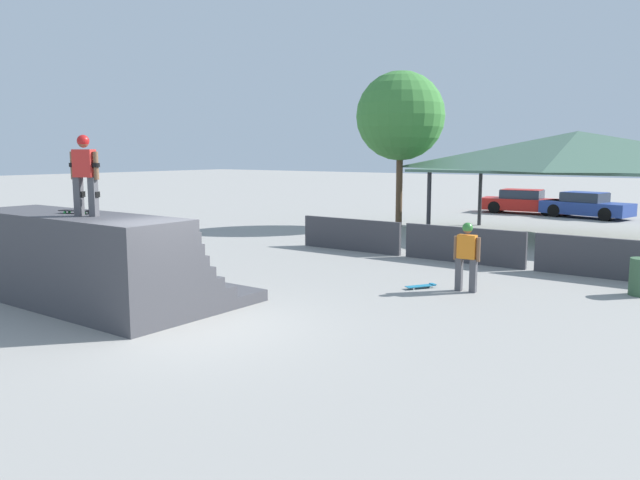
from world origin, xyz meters
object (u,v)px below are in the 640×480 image
Objects in this scene: skater_on_deck at (85,170)px; parked_car_red at (523,202)px; skateboard_on_deck at (78,211)px; bystander_walking at (467,251)px; parked_car_blue at (586,206)px; skateboard_on_ground at (422,286)px; tree_beside_pavilion at (400,116)px.

skater_on_deck reaches higher than parked_car_red.
skateboard_on_deck is 0.51× the size of bystander_walking.
skateboard_on_deck is 25.58m from parked_car_blue.
parked_car_blue is (3.26, -0.45, -0.00)m from parked_car_red.
bystander_walking is at bearing -72.33° from parked_car_blue.
parked_car_red is 3.30m from parked_car_blue.
bystander_walking is 19.27m from parked_car_blue.
skateboard_on_ground is at bearing 12.37° from bystander_walking.
skater_on_deck is 1.07m from skateboard_on_deck.
parked_car_red is (2.30, 9.36, -4.14)m from tree_beside_pavilion.
parked_car_red is at bearing 69.48° from skateboard_on_deck.
tree_beside_pavilion reaches higher than parked_car_blue.
skateboard_on_deck is 7.88m from skateboard_on_ground.
skateboard_on_deck is 1.08× the size of skateboard_on_ground.
skateboard_on_ground is 20.38m from parked_car_red.
bystander_walking is at bearing -53.67° from tree_beside_pavilion.
skater_on_deck is 1.94× the size of skateboard_on_deck.
parked_car_red is (0.15, 25.86, -2.27)m from skater_on_deck.
bystander_walking is 0.24× the size of tree_beside_pavilion.
skateboard_on_deck reaches higher than bystander_walking.
skateboard_on_deck reaches higher than parked_car_blue.
skater_on_deck reaches higher than skateboard_on_deck.
skateboard_on_deck is at bearing 141.30° from skater_on_deck.
tree_beside_pavilion is 1.49× the size of parked_car_blue.
bystander_walking is (5.99, 6.06, -1.06)m from skateboard_on_deck.
skateboard_on_ground is 0.11× the size of tree_beside_pavilion.
parked_car_red is at bearing -176.08° from parked_car_blue.
skater_on_deck is 0.35× the size of parked_car_red.
skater_on_deck is at bearing 174.09° from skateboard_on_ground.
skater_on_deck is 0.24× the size of tree_beside_pavilion.
parked_car_red is at bearing -79.85° from bystander_walking.
skater_on_deck reaches higher than parked_car_blue.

